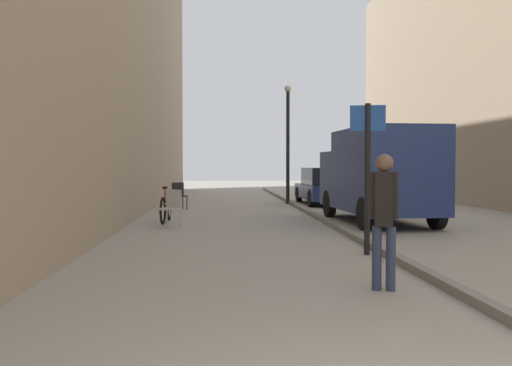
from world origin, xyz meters
The scene contains 10 objects.
ground_plane centered at (0.00, 12.00, 0.00)m, with size 80.00×80.00×0.00m, color gray.
kerb_strip centered at (1.58, 12.00, 0.06)m, with size 0.16×40.00×0.12m, color slate.
pedestrian_main_foreground centered at (0.78, 4.13, 0.97)m, with size 0.32×0.24×1.68m.
delivery_van centered at (3.02, 11.84, 1.33)m, with size 2.24×4.96×2.49m.
parked_car centered at (2.95, 18.86, 0.71)m, with size 1.90×4.23×1.45m.
street_sign_post centered at (1.30, 6.75, 1.55)m, with size 0.59×0.17×2.60m.
lamp_post centered at (1.48, 19.09, 2.72)m, with size 0.28×0.28×4.76m.
bicycle_leaning centered at (-2.69, 12.29, 0.38)m, with size 0.18×1.77×0.98m.
cafe_chair_near_window centered at (-2.68, 16.66, 0.55)m, with size 0.59×0.59×0.94m.
cafe_chair_by_doorway centered at (-2.44, 11.04, 0.55)m, with size 0.60×0.60×0.94m.
Camera 1 is at (-1.23, -2.30, 1.54)m, focal length 37.62 mm.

